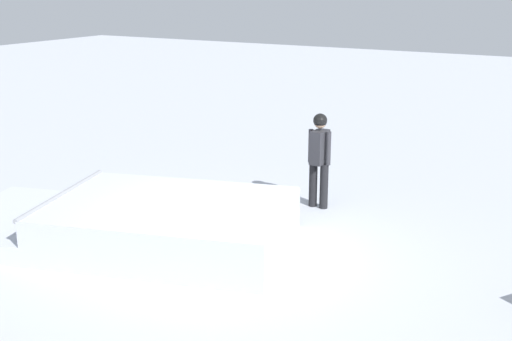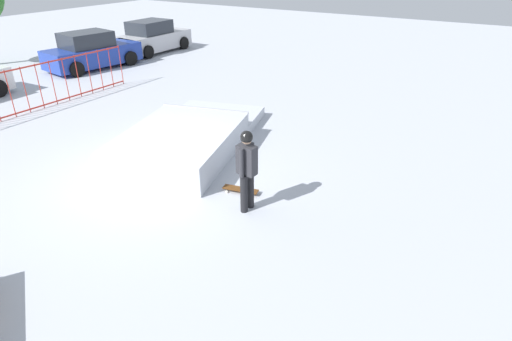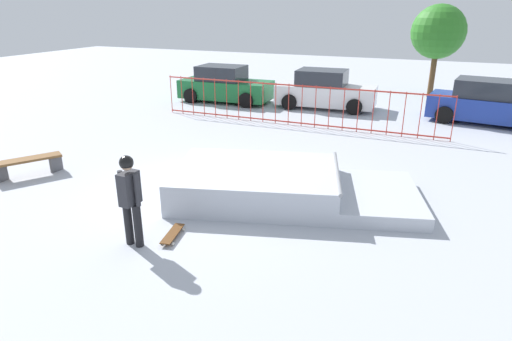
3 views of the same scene
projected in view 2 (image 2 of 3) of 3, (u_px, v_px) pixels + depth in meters
The scene contains 6 objects.
ground_plane at pixel (152, 177), 10.08m from camera, with size 60.00×60.00×0.00m, color #B2B7C1.
skate_ramp at pixel (187, 138), 11.32m from camera, with size 5.90×3.97×0.74m.
skater at pixel (247, 165), 8.36m from camera, with size 0.44×0.39×1.73m.
skateboard at pixel (240, 189), 9.39m from camera, with size 0.38×0.82×0.09m.
parked_car_blue at pixel (92, 52), 19.13m from camera, with size 4.30×2.38×1.60m.
parked_car_silver at pixel (153, 38), 22.21m from camera, with size 4.10×1.93×1.60m.
Camera 2 is at (-6.30, -6.75, 4.74)m, focal length 30.00 mm.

